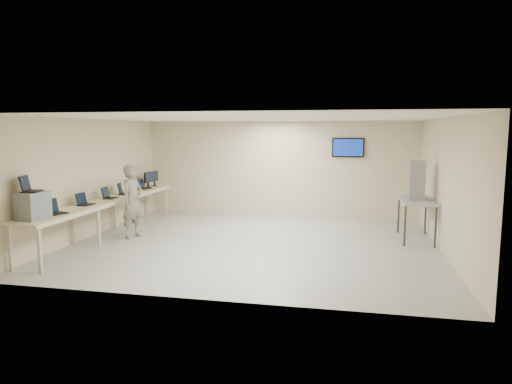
% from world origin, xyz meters
% --- Properties ---
extents(room, '(8.01, 7.01, 2.81)m').
position_xyz_m(room, '(0.03, 0.06, 1.41)').
color(room, '#AFB09C').
rests_on(room, ground).
extents(workbench, '(0.76, 6.00, 0.90)m').
position_xyz_m(workbench, '(-3.59, 0.00, 0.83)').
color(workbench, beige).
rests_on(workbench, ground).
extents(equipment_box, '(0.50, 0.55, 0.51)m').
position_xyz_m(equipment_box, '(-3.65, -2.50, 1.15)').
color(equipment_box, gray).
rests_on(equipment_box, workbench).
extents(laptop_on_box, '(0.40, 0.44, 0.30)m').
position_xyz_m(laptop_on_box, '(-3.71, -2.50, 1.49)').
color(laptop_on_box, black).
rests_on(laptop_on_box, equipment_box).
extents(laptop_0, '(0.42, 0.45, 0.30)m').
position_xyz_m(laptop_0, '(-3.61, -1.97, 0.98)').
color(laptop_0, black).
rests_on(laptop_0, workbench).
extents(laptop_1, '(0.31, 0.37, 0.27)m').
position_xyz_m(laptop_1, '(-3.65, -0.85, 0.97)').
color(laptop_1, black).
rests_on(laptop_1, workbench).
extents(laptop_2, '(0.31, 0.37, 0.28)m').
position_xyz_m(laptop_2, '(-3.64, 0.17, 0.97)').
color(laptop_2, black).
rests_on(laptop_2, workbench).
extents(laptop_3, '(0.39, 0.43, 0.29)m').
position_xyz_m(laptop_3, '(-3.65, 0.91, 0.97)').
color(laptop_3, black).
rests_on(laptop_3, workbench).
extents(laptop_4, '(0.33, 0.38, 0.27)m').
position_xyz_m(laptop_4, '(-3.62, 2.00, 0.97)').
color(laptop_4, black).
rests_on(laptop_4, workbench).
extents(monitor_near, '(0.20, 0.46, 0.45)m').
position_xyz_m(monitor_near, '(-3.60, 2.32, 1.17)').
color(monitor_near, black).
rests_on(monitor_near, workbench).
extents(monitor_far, '(0.20, 0.44, 0.44)m').
position_xyz_m(monitor_far, '(-3.60, 2.75, 1.16)').
color(monitor_far, black).
rests_on(monitor_far, workbench).
extents(soldier, '(0.56, 0.72, 1.74)m').
position_xyz_m(soldier, '(-2.95, 0.03, 0.87)').
color(soldier, '#6A6D57').
rests_on(soldier, ground).
extents(side_table, '(0.73, 1.57, 0.94)m').
position_xyz_m(side_table, '(3.60, 1.15, 0.87)').
color(side_table, '#949799').
rests_on(side_table, ground).
extents(storage_bins, '(0.34, 0.38, 0.90)m').
position_xyz_m(storage_bins, '(3.58, 1.15, 1.39)').
color(storage_bins, gray).
rests_on(storage_bins, side_table).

